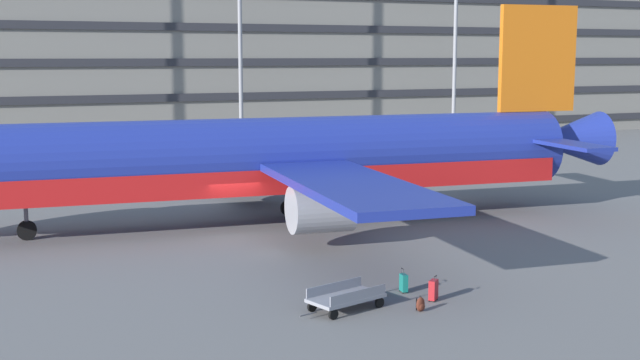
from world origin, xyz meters
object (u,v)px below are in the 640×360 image
(suitcase_laid_flat, at_px, (404,283))
(backpack_scuffed, at_px, (421,305))
(suitcase_large, at_px, (433,290))
(baggage_cart, at_px, (346,298))
(airliner, at_px, (282,159))

(suitcase_laid_flat, bearing_deg, backpack_scuffed, -104.28)
(suitcase_large, relative_size, baggage_cart, 0.27)
(backpack_scuffed, bearing_deg, suitcase_laid_flat, 75.72)
(baggage_cart, bearing_deg, backpack_scuffed, -27.73)
(suitcase_laid_flat, relative_size, backpack_scuffed, 1.65)
(airliner, height_order, baggage_cart, airliner)
(suitcase_large, relative_size, backpack_scuffed, 1.66)
(airliner, distance_m, baggage_cart, 15.23)
(suitcase_laid_flat, xyz_separation_m, backpack_scuffed, (-0.57, -2.25, -0.13))
(backpack_scuffed, relative_size, baggage_cart, 0.16)
(backpack_scuffed, bearing_deg, airliner, 86.89)
(baggage_cart, bearing_deg, suitcase_large, -4.33)
(suitcase_large, xyz_separation_m, baggage_cart, (-3.28, 0.25, 0.02))
(suitcase_large, bearing_deg, baggage_cart, 175.67)
(airliner, height_order, suitcase_large, airliner)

